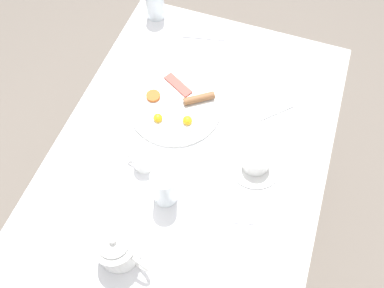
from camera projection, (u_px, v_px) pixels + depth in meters
ground_plane at (192, 221)px, 1.79m from camera, size 8.00×8.00×0.00m
table at (192, 159)px, 1.21m from camera, size 0.81×1.12×0.74m
breakfast_plate at (176, 106)px, 1.21m from camera, size 0.30×0.30×0.04m
teapot_near at (118, 248)px, 0.94m from camera, size 0.20×0.11×0.13m
teacup_with_saucer_left at (256, 161)px, 1.09m from camera, size 0.16×0.16×0.06m
water_glass_tall at (155, 2)px, 1.36m from camera, size 0.07×0.07×0.13m
water_glass_short at (165, 187)px, 1.01m from camera, size 0.07×0.07×0.13m
creamer_jug at (143, 160)px, 1.09m from camera, size 0.09×0.06×0.06m
napkin_folded at (264, 94)px, 1.23m from camera, size 0.21×0.21×0.01m
fork_by_plate at (205, 37)px, 1.36m from camera, size 0.18×0.05×0.00m
knife_by_plate at (218, 220)px, 1.03m from camera, size 0.20×0.07×0.00m
spoon_for_tea at (153, 51)px, 1.33m from camera, size 0.03×0.15×0.00m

